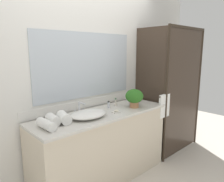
# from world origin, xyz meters

# --- Properties ---
(ground_plane) EXTENTS (8.00, 8.00, 0.00)m
(ground_plane) POSITION_xyz_m (0.00, 0.00, 0.00)
(ground_plane) COLOR beige
(wall_back_with_mirror) EXTENTS (4.40, 0.06, 2.60)m
(wall_back_with_mirror) POSITION_xyz_m (0.00, 0.34, 1.30)
(wall_back_with_mirror) COLOR silver
(wall_back_with_mirror) RESTS_ON ground_plane
(vanity_cabinet) EXTENTS (1.80, 0.58, 0.90)m
(vanity_cabinet) POSITION_xyz_m (0.00, 0.01, 0.45)
(vanity_cabinet) COLOR beige
(vanity_cabinet) RESTS_ON ground_plane
(shower_enclosure) EXTENTS (1.20, 0.59, 2.00)m
(shower_enclosure) POSITION_xyz_m (1.27, -0.19, 1.02)
(shower_enclosure) COLOR #2D2319
(shower_enclosure) RESTS_ON ground_plane
(sink_basin) EXTENTS (0.45, 0.33, 0.08)m
(sink_basin) POSITION_xyz_m (-0.24, -0.03, 0.94)
(sink_basin) COLOR white
(sink_basin) RESTS_ON vanity_cabinet
(faucet) EXTENTS (0.17, 0.14, 0.15)m
(faucet) POSITION_xyz_m (-0.24, 0.14, 0.95)
(faucet) COLOR silver
(faucet) RESTS_ON vanity_cabinet
(potted_plant) EXTENTS (0.24, 0.24, 0.25)m
(potted_plant) POSITION_xyz_m (0.46, -0.10, 1.04)
(potted_plant) COLOR #B77A51
(potted_plant) RESTS_ON vanity_cabinet
(soap_dish) EXTENTS (0.10, 0.07, 0.04)m
(soap_dish) POSITION_xyz_m (0.12, -0.11, 0.91)
(soap_dish) COLOR silver
(soap_dish) RESTS_ON vanity_cabinet
(amenity_bottle_body_wash) EXTENTS (0.03, 0.03, 0.10)m
(amenity_bottle_body_wash) POSITION_xyz_m (0.34, 0.14, 0.95)
(amenity_bottle_body_wash) COLOR silver
(amenity_bottle_body_wash) RESTS_ON vanity_cabinet
(amenity_bottle_shampoo) EXTENTS (0.03, 0.03, 0.09)m
(amenity_bottle_shampoo) POSITION_xyz_m (0.19, 0.11, 0.94)
(amenity_bottle_shampoo) COLOR silver
(amenity_bottle_shampoo) RESTS_ON vanity_cabinet
(rolled_towel_near_edge) EXTENTS (0.10, 0.26, 0.09)m
(rolled_towel_near_edge) POSITION_xyz_m (-0.76, -0.04, 0.95)
(rolled_towel_near_edge) COLOR white
(rolled_towel_near_edge) RESTS_ON vanity_cabinet
(rolled_towel_middle) EXTENTS (0.13, 0.20, 0.10)m
(rolled_towel_middle) POSITION_xyz_m (-0.65, 0.03, 0.95)
(rolled_towel_middle) COLOR white
(rolled_towel_middle) RESTS_ON vanity_cabinet
(rolled_towel_far_edge) EXTENTS (0.16, 0.23, 0.11)m
(rolled_towel_far_edge) POSITION_xyz_m (-0.54, -0.00, 0.96)
(rolled_towel_far_edge) COLOR white
(rolled_towel_far_edge) RESTS_ON vanity_cabinet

